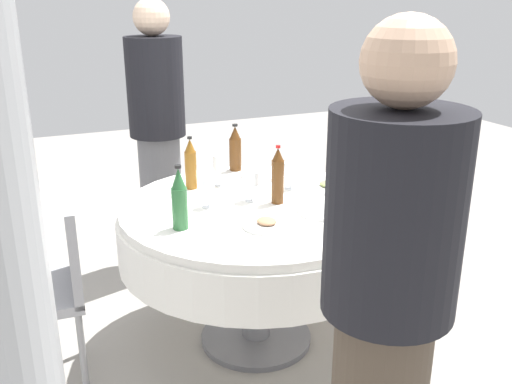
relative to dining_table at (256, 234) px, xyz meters
name	(u,v)px	position (x,y,z in m)	size (l,w,h in m)	color
ground_plane	(256,339)	(0.00, 0.00, -0.59)	(10.00, 10.00, 0.00)	gray
dining_table	(256,234)	(0.00, 0.00, 0.00)	(1.31, 1.31, 0.74)	white
bottle_amber_front	(191,165)	(0.35, 0.21, 0.28)	(0.06, 0.06, 0.27)	#8C5619
bottle_brown_north	(278,176)	(-0.02, -0.10, 0.28)	(0.06, 0.06, 0.28)	#593314
bottle_green_inner	(179,200)	(-0.14, 0.41, 0.28)	(0.07, 0.07, 0.28)	#2D6B38
bottle_brown_left	(235,149)	(0.55, -0.11, 0.27)	(0.07, 0.07, 0.26)	#593314
wine_glass_left	(291,170)	(0.14, -0.25, 0.25)	(0.07, 0.07, 0.14)	white
wine_glass_far	(220,164)	(0.33, 0.06, 0.27)	(0.07, 0.07, 0.16)	white
wine_glass_east	(208,187)	(0.06, 0.22, 0.25)	(0.06, 0.06, 0.14)	white
wine_glass_west	(251,180)	(0.06, 0.00, 0.26)	(0.07, 0.07, 0.15)	white
plate_south	(267,224)	(-0.27, 0.07, 0.16)	(0.20, 0.20, 0.04)	white
plate_right	(262,175)	(0.38, -0.20, 0.16)	(0.22, 0.22, 0.02)	white
plate_rear	(324,211)	(-0.21, -0.25, 0.16)	(0.24, 0.24, 0.02)	white
plate_mid	(328,187)	(0.06, -0.43, 0.16)	(0.22, 0.22, 0.04)	white
knife_north	(217,242)	(-0.34, 0.32, 0.15)	(0.18, 0.02, 0.01)	silver
fork_inner	(163,199)	(0.24, 0.39, 0.15)	(0.18, 0.02, 0.01)	silver
spoon_left	(154,221)	(-0.01, 0.49, 0.15)	(0.18, 0.02, 0.01)	silver
person_front	(158,133)	(1.06, 0.19, 0.28)	(0.34, 0.34, 1.66)	slate
person_north	(384,325)	(-1.26, 0.18, 0.28)	(0.34, 0.34, 1.65)	#4C3F33
chair_east	(403,207)	(0.16, -0.99, -0.07)	(0.46, 0.46, 0.87)	brown
chair_west	(51,279)	(0.06, 0.94, -0.07)	(0.42, 0.42, 0.87)	#99999E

